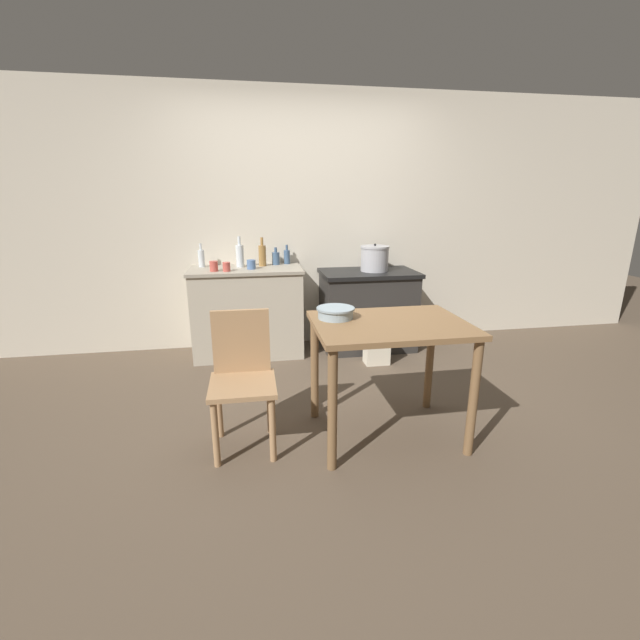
% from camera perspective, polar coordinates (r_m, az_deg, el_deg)
% --- Properties ---
extents(ground_plane, '(14.00, 14.00, 0.00)m').
position_cam_1_polar(ground_plane, '(3.31, 1.27, -11.49)').
color(ground_plane, brown).
extents(wall_back, '(8.00, 0.07, 2.55)m').
position_cam_1_polar(wall_back, '(4.50, -2.60, 12.87)').
color(wall_back, beige).
rests_on(wall_back, ground_plane).
extents(counter_cabinet, '(1.08, 0.58, 0.87)m').
position_cam_1_polar(counter_cabinet, '(4.29, -9.63, 1.12)').
color(counter_cabinet, '#B2A893').
rests_on(counter_cabinet, ground_plane).
extents(stove, '(0.96, 0.62, 0.81)m').
position_cam_1_polar(stove, '(4.45, 6.33, 1.40)').
color(stove, '#2D2B28').
rests_on(stove, ground_plane).
extents(work_table, '(0.96, 0.73, 0.78)m').
position_cam_1_polar(work_table, '(2.74, 9.25, -2.82)').
color(work_table, olive).
rests_on(work_table, ground_plane).
extents(chair, '(0.40, 0.40, 0.86)m').
position_cam_1_polar(chair, '(2.72, -10.30, -7.34)').
color(chair, '#A87F56').
rests_on(chair, ground_plane).
extents(flour_sack, '(0.23, 0.16, 0.31)m').
position_cam_1_polar(flour_sack, '(4.09, 7.58, -3.70)').
color(flour_sack, beige).
rests_on(flour_sack, ground_plane).
extents(stock_pot, '(0.29, 0.29, 0.27)m').
position_cam_1_polar(stock_pot, '(4.37, 7.29, 8.15)').
color(stock_pot, '#A8A8AD').
rests_on(stock_pot, stove).
extents(mixing_bowl_large, '(0.25, 0.25, 0.07)m').
position_cam_1_polar(mixing_bowl_large, '(2.74, 2.08, 1.06)').
color(mixing_bowl_large, '#93A8B2').
rests_on(mixing_bowl_large, work_table).
extents(bottle_far_left, '(0.06, 0.06, 0.23)m').
position_cam_1_polar(bottle_far_left, '(4.34, -15.54, 7.97)').
color(bottle_far_left, silver).
rests_on(bottle_far_left, counter_cabinet).
extents(bottle_left, '(0.06, 0.06, 0.19)m').
position_cam_1_polar(bottle_left, '(4.41, -4.43, 8.44)').
color(bottle_left, '#3D5675').
rests_on(bottle_left, counter_cabinet).
extents(bottle_mid_left, '(0.08, 0.08, 0.29)m').
position_cam_1_polar(bottle_mid_left, '(4.26, -10.64, 8.48)').
color(bottle_mid_left, silver).
rests_on(bottle_mid_left, counter_cabinet).
extents(bottle_center_left, '(0.07, 0.07, 0.28)m').
position_cam_1_polar(bottle_center_left, '(4.29, -7.70, 8.58)').
color(bottle_center_left, olive).
rests_on(bottle_center_left, counter_cabinet).
extents(bottle_center, '(0.08, 0.08, 0.17)m').
position_cam_1_polar(bottle_center, '(4.36, -5.91, 8.22)').
color(bottle_center, '#3D5675').
rests_on(bottle_center, counter_cabinet).
extents(cup_center_right, '(0.07, 0.07, 0.08)m').
position_cam_1_polar(cup_center_right, '(4.04, -12.36, 6.94)').
color(cup_center_right, '#B74C42').
rests_on(cup_center_right, counter_cabinet).
extents(cup_mid_right, '(0.08, 0.08, 0.09)m').
position_cam_1_polar(cup_mid_right, '(4.07, -13.98, 6.97)').
color(cup_mid_right, '#B74C42').
rests_on(cup_mid_right, counter_cabinet).
extents(cup_right, '(0.08, 0.08, 0.09)m').
position_cam_1_polar(cup_right, '(4.12, -9.16, 7.31)').
color(cup_right, '#4C6B99').
rests_on(cup_right, counter_cabinet).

